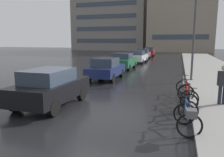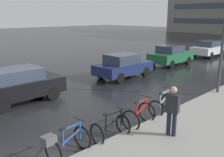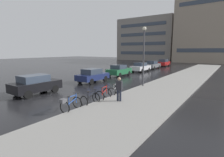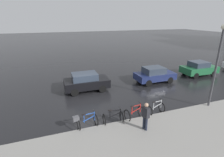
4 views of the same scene
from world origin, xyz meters
name	(u,v)px [view 2 (image 2 of 4)]	position (x,y,z in m)	size (l,w,h in m)	color
ground_plane	(38,115)	(0.00, 0.00, 0.00)	(140.00, 140.00, 0.00)	black
bicycle_nearest	(64,143)	(3.41, -1.03, 0.49)	(0.84, 1.41, 0.99)	black
bicycle_second	(111,128)	(3.50, 0.65, 0.39)	(0.77, 1.19, 0.95)	black
bicycle_third	(139,115)	(3.50, 2.06, 0.42)	(0.87, 1.15, 1.03)	black
bicycle_farthest	(162,104)	(3.38, 3.68, 0.39)	(0.80, 1.17, 0.98)	black
car_black	(19,85)	(-2.04, 0.22, 0.81)	(1.92, 3.80, 1.57)	black
car_navy	(123,66)	(-1.85, 6.94, 0.77)	(1.86, 3.85, 1.52)	navy
car_green	(171,55)	(-2.07, 12.72, 0.78)	(1.97, 3.86, 1.56)	#1E6038
car_white	(209,48)	(-1.84, 19.06, 0.77)	(1.96, 4.16, 1.52)	silver
pedestrian	(172,110)	(4.83, 2.05, 1.00)	(0.45, 0.33, 1.76)	#1E2333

